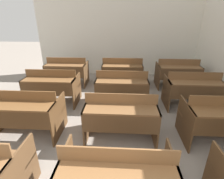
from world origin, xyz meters
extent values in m
cube|color=white|center=(0.00, 6.59, 1.58)|extent=(5.85, 0.06, 3.17)
cube|color=white|center=(2.90, 5.30, 1.61)|extent=(0.06, 2.52, 1.51)
cube|color=brown|center=(-0.97, 1.40, 0.36)|extent=(0.03, 0.79, 0.72)
cube|color=brown|center=(0.16, 1.20, 0.70)|extent=(1.24, 0.37, 0.03)
cube|color=brown|center=(0.16, 1.37, 0.81)|extent=(1.24, 0.02, 0.18)
cube|color=brown|center=(0.16, 1.65, 0.41)|extent=(1.24, 0.30, 0.03)
cube|color=brown|center=(0.16, 1.65, 0.15)|extent=(1.19, 0.04, 0.04)
cube|color=#52351C|center=(-0.97, 2.73, 0.36)|extent=(0.03, 0.79, 0.72)
cube|color=brown|center=(-1.57, 2.52, 0.70)|extent=(1.24, 0.37, 0.03)
cube|color=#52351C|center=(-1.57, 2.35, 0.53)|extent=(1.19, 0.02, 0.32)
cube|color=brown|center=(-1.57, 2.70, 0.81)|extent=(1.24, 0.02, 0.18)
cube|color=brown|center=(-1.57, 2.98, 0.41)|extent=(1.24, 0.30, 0.03)
cube|color=#52351C|center=(-1.57, 2.98, 0.15)|extent=(1.19, 0.04, 0.04)
cube|color=brown|center=(-0.42, 2.71, 0.36)|extent=(0.03, 0.79, 0.72)
cube|color=brown|center=(0.79, 2.71, 0.36)|extent=(0.03, 0.79, 0.72)
cube|color=brown|center=(0.19, 2.50, 0.70)|extent=(1.24, 0.37, 0.03)
cube|color=brown|center=(0.19, 2.33, 0.53)|extent=(1.19, 0.02, 0.32)
cube|color=brown|center=(0.19, 2.68, 0.81)|extent=(1.24, 0.02, 0.18)
cube|color=brown|center=(0.19, 2.96, 0.41)|extent=(1.24, 0.30, 0.03)
cube|color=brown|center=(0.19, 2.96, 0.15)|extent=(1.19, 0.04, 0.04)
cube|color=#54371F|center=(1.33, 2.72, 0.36)|extent=(0.03, 0.79, 0.72)
cube|color=brown|center=(1.93, 2.97, 0.41)|extent=(1.24, 0.30, 0.03)
cube|color=#54371F|center=(1.93, 2.97, 0.15)|extent=(1.19, 0.04, 0.04)
cube|color=#54371E|center=(-2.16, 4.02, 0.36)|extent=(0.03, 0.79, 0.72)
cube|color=#54371E|center=(-0.95, 4.02, 0.36)|extent=(0.03, 0.79, 0.72)
cube|color=brown|center=(-1.56, 3.81, 0.70)|extent=(1.24, 0.37, 0.03)
cube|color=#54371E|center=(-1.56, 3.64, 0.53)|extent=(1.19, 0.02, 0.32)
cube|color=brown|center=(-1.56, 3.99, 0.81)|extent=(1.24, 0.02, 0.18)
cube|color=brown|center=(-1.56, 4.27, 0.41)|extent=(1.24, 0.30, 0.03)
cube|color=#54371E|center=(-1.56, 4.27, 0.15)|extent=(1.19, 0.04, 0.04)
cube|color=brown|center=(-0.42, 4.02, 0.36)|extent=(0.03, 0.79, 0.72)
cube|color=brown|center=(0.80, 4.02, 0.36)|extent=(0.03, 0.79, 0.72)
cube|color=brown|center=(0.19, 3.81, 0.70)|extent=(1.24, 0.37, 0.03)
cube|color=brown|center=(0.19, 3.64, 0.53)|extent=(1.19, 0.02, 0.32)
cube|color=brown|center=(0.19, 3.99, 0.81)|extent=(1.24, 0.02, 0.18)
cube|color=brown|center=(0.19, 4.27, 0.41)|extent=(1.24, 0.30, 0.03)
cube|color=brown|center=(0.19, 4.27, 0.15)|extent=(1.19, 0.04, 0.04)
cube|color=brown|center=(1.29, 4.03, 0.36)|extent=(0.03, 0.79, 0.72)
cube|color=brown|center=(2.51, 4.03, 0.36)|extent=(0.03, 0.79, 0.72)
cube|color=brown|center=(1.90, 3.82, 0.70)|extent=(1.24, 0.37, 0.03)
cube|color=brown|center=(1.90, 3.64, 0.53)|extent=(1.19, 0.02, 0.32)
cube|color=brown|center=(1.90, 3.99, 0.81)|extent=(1.24, 0.02, 0.18)
cube|color=brown|center=(1.90, 4.27, 0.41)|extent=(1.24, 0.30, 0.03)
cube|color=brown|center=(1.90, 4.27, 0.15)|extent=(1.19, 0.04, 0.04)
cube|color=brown|center=(-2.18, 5.34, 0.36)|extent=(0.03, 0.79, 0.72)
cube|color=brown|center=(-0.97, 5.34, 0.36)|extent=(0.03, 0.79, 0.72)
cube|color=brown|center=(-1.57, 5.13, 0.70)|extent=(1.24, 0.37, 0.03)
cube|color=brown|center=(-1.57, 4.95, 0.53)|extent=(1.19, 0.02, 0.32)
cube|color=brown|center=(-1.57, 5.30, 0.81)|extent=(1.24, 0.02, 0.18)
cube|color=brown|center=(-1.57, 5.58, 0.41)|extent=(1.24, 0.30, 0.03)
cube|color=brown|center=(-1.57, 5.58, 0.15)|extent=(1.19, 0.04, 0.04)
cube|color=brown|center=(-0.41, 5.36, 0.36)|extent=(0.03, 0.79, 0.72)
cube|color=brown|center=(0.81, 5.36, 0.36)|extent=(0.03, 0.79, 0.72)
cube|color=brown|center=(0.20, 5.15, 0.70)|extent=(1.24, 0.37, 0.03)
cube|color=brown|center=(0.20, 4.98, 0.53)|extent=(1.19, 0.02, 0.32)
cube|color=brown|center=(0.20, 5.33, 0.81)|extent=(1.24, 0.02, 0.18)
cube|color=brown|center=(0.20, 5.61, 0.41)|extent=(1.24, 0.30, 0.03)
cube|color=brown|center=(0.20, 5.61, 0.15)|extent=(1.19, 0.04, 0.04)
cube|color=brown|center=(1.30, 5.33, 0.36)|extent=(0.03, 0.79, 0.72)
cube|color=brown|center=(2.52, 5.33, 0.36)|extent=(0.03, 0.79, 0.72)
cube|color=brown|center=(1.91, 5.12, 0.70)|extent=(1.24, 0.37, 0.03)
cube|color=brown|center=(1.91, 4.95, 0.53)|extent=(1.19, 0.02, 0.32)
cube|color=brown|center=(1.91, 5.30, 0.81)|extent=(1.24, 0.02, 0.18)
cube|color=brown|center=(1.91, 5.58, 0.41)|extent=(1.24, 0.30, 0.03)
cube|color=brown|center=(1.91, 5.58, 0.15)|extent=(1.19, 0.04, 0.04)
cylinder|color=#1E6B33|center=(2.55, 6.10, 0.18)|extent=(0.23, 0.23, 0.36)
camera|label=1|loc=(0.19, 0.01, 2.12)|focal=28.00mm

